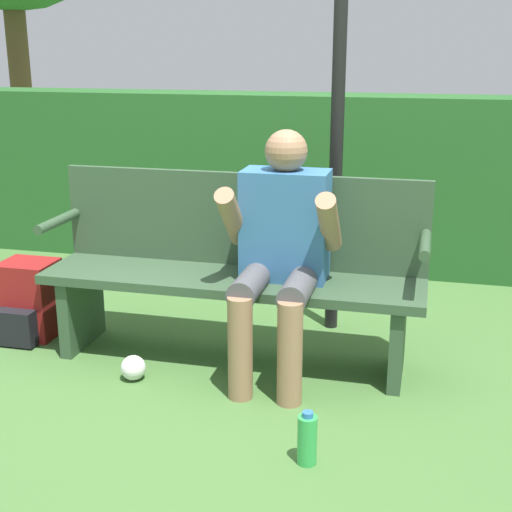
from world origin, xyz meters
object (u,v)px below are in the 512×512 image
at_px(signpost, 340,38).
at_px(water_bottle, 307,439).
at_px(person_seated, 281,244).
at_px(backpack, 29,302).
at_px(park_bench, 235,267).

bearing_deg(signpost, water_bottle, -85.53).
xyz_separation_m(water_bottle, signpost, (-0.11, 1.36, 1.44)).
height_order(person_seated, backpack, person_seated).
xyz_separation_m(backpack, signpost, (1.55, 0.52, 1.35)).
bearing_deg(backpack, person_seated, -3.66).
bearing_deg(backpack, signpost, 18.48).
bearing_deg(person_seated, water_bottle, -70.53).
distance_m(park_bench, person_seated, 0.33).
relative_size(park_bench, backpack, 4.49).
bearing_deg(park_bench, signpost, 49.06).
relative_size(park_bench, person_seated, 1.62).
relative_size(park_bench, signpost, 0.70).
xyz_separation_m(park_bench, signpost, (0.42, 0.48, 1.08)).
distance_m(park_bench, signpost, 1.25).
height_order(park_bench, backpack, park_bench).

